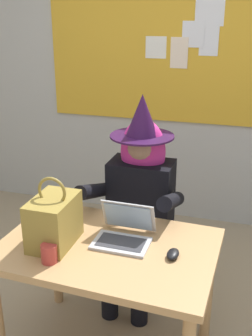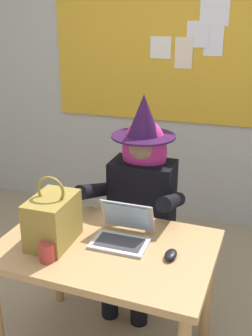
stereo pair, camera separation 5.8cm
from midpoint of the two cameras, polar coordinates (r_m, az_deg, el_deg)
wall_back_bulletin at (r=3.73m, az=7.22°, el=12.21°), size 6.08×2.07×2.62m
desk_main at (r=2.25m, az=-3.28°, el=-12.86°), size 1.16×0.80×0.73m
chair_at_desk at (r=2.92m, az=1.82°, el=-7.30°), size 0.42×0.42×0.89m
person_costumed at (r=2.69m, az=1.18°, el=-3.19°), size 0.59×0.67×1.40m
laptop at (r=2.22m, az=-1.03°, el=-8.96°), size 0.30×0.27×0.20m
computer_mouse at (r=2.10m, az=5.74°, el=-11.81°), size 0.06×0.11×0.03m
handbag at (r=2.18m, az=-10.74°, el=-7.19°), size 0.20×0.30×0.38m
coffee_mug at (r=2.08m, az=-11.44°, el=-11.55°), size 0.08×0.08×0.09m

